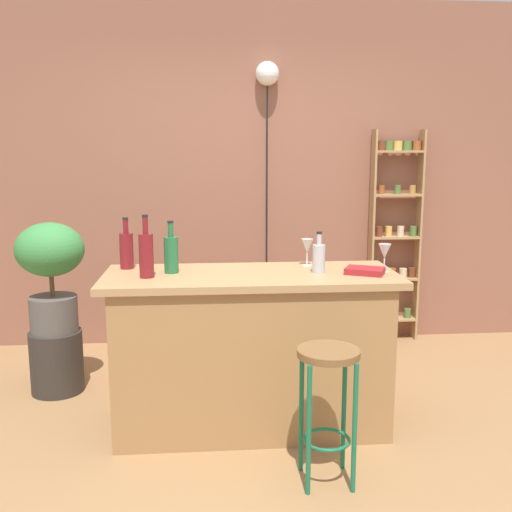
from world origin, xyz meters
TOP-DOWN VIEW (x-y plane):
  - ground at (0.00, 0.00)m, footprint 12.00×12.00m
  - back_wall at (0.00, 1.95)m, footprint 6.40×0.10m
  - kitchen_counter at (0.00, 0.30)m, footprint 1.67×0.66m
  - bar_stool at (0.32, -0.33)m, footprint 0.30×0.30m
  - spice_shelf at (1.33, 1.82)m, footprint 0.42×0.13m
  - plant_stool at (-1.27, 0.91)m, footprint 0.35×0.35m
  - potted_plant at (-1.27, 0.91)m, footprint 0.44×0.40m
  - bottle_spirits_clear at (-0.58, 0.24)m, footprint 0.08×0.08m
  - bottle_soda_blue at (0.39, 0.29)m, footprint 0.07×0.07m
  - bottle_olive_oil at (-0.72, 0.50)m, footprint 0.08×0.08m
  - bottle_wine_red at (-0.45, 0.35)m, footprint 0.08×0.08m
  - wine_glass_left at (0.36, 0.50)m, footprint 0.07×0.07m
  - wine_glass_center at (0.76, 0.27)m, footprint 0.07×0.07m
  - cookbook at (0.64, 0.23)m, footprint 0.25×0.23m
  - pendant_globe_light at (0.25, 1.84)m, footprint 0.19×0.19m

SIDE VIEW (x-z plane):
  - ground at x=0.00m, z-range 0.00..0.00m
  - plant_stool at x=-1.27m, z-range 0.00..0.42m
  - kitchen_counter at x=0.00m, z-range 0.00..0.92m
  - bar_stool at x=0.32m, z-range 0.15..0.83m
  - potted_plant at x=-1.27m, z-range 0.49..1.22m
  - cookbook at x=0.64m, z-range 0.92..0.96m
  - spice_shelf at x=1.33m, z-range 0.05..1.83m
  - bottle_soda_blue at x=0.39m, z-range 0.89..1.13m
  - bottle_wine_red at x=-0.45m, z-range 0.88..1.18m
  - bottle_olive_oil at x=-0.72m, z-range 0.88..1.19m
  - wine_glass_left at x=0.36m, z-range 0.96..1.12m
  - wine_glass_center at x=0.76m, z-range 0.96..1.12m
  - bottle_spirits_clear at x=-0.58m, z-range 0.88..1.23m
  - back_wall at x=0.00m, z-range 0.00..2.80m
  - pendant_globe_light at x=0.25m, z-range 1.01..3.31m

